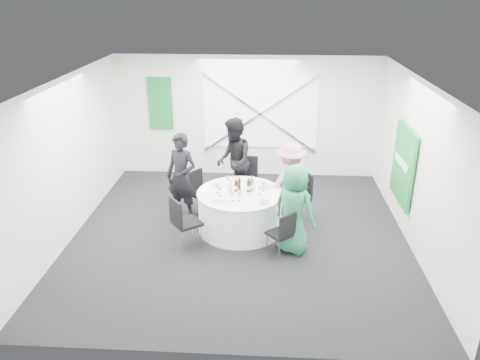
# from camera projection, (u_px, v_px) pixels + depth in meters

# --- Properties ---
(floor) EXTENTS (6.00, 6.00, 0.00)m
(floor) POSITION_uv_depth(u_px,v_px,m) (239.00, 235.00, 8.54)
(floor) COLOR black
(floor) RESTS_ON ground
(ceiling) EXTENTS (6.00, 6.00, 0.00)m
(ceiling) POSITION_uv_depth(u_px,v_px,m) (239.00, 81.00, 7.46)
(ceiling) COLOR white
(ceiling) RESTS_ON wall_back
(wall_back) EXTENTS (6.00, 0.00, 6.00)m
(wall_back) POSITION_uv_depth(u_px,v_px,m) (247.00, 117.00, 10.76)
(wall_back) COLOR silver
(wall_back) RESTS_ON floor
(wall_front) EXTENTS (6.00, 0.00, 6.00)m
(wall_front) POSITION_uv_depth(u_px,v_px,m) (223.00, 257.00, 5.24)
(wall_front) COLOR silver
(wall_front) RESTS_ON floor
(wall_left) EXTENTS (0.00, 6.00, 6.00)m
(wall_left) POSITION_uv_depth(u_px,v_px,m) (68.00, 159.00, 8.16)
(wall_left) COLOR silver
(wall_left) RESTS_ON floor
(wall_right) EXTENTS (0.00, 6.00, 6.00)m
(wall_right) POSITION_uv_depth(u_px,v_px,m) (418.00, 167.00, 7.83)
(wall_right) COLOR silver
(wall_right) RESTS_ON floor
(window_panel) EXTENTS (2.60, 0.03, 1.60)m
(window_panel) POSITION_uv_depth(u_px,v_px,m) (260.00, 113.00, 10.67)
(window_panel) COLOR silver
(window_panel) RESTS_ON wall_back
(window_brace_a) EXTENTS (2.63, 0.05, 1.84)m
(window_brace_a) POSITION_uv_depth(u_px,v_px,m) (260.00, 114.00, 10.63)
(window_brace_a) COLOR silver
(window_brace_a) RESTS_ON window_panel
(window_brace_b) EXTENTS (2.63, 0.05, 1.84)m
(window_brace_b) POSITION_uv_depth(u_px,v_px,m) (260.00, 114.00, 10.63)
(window_brace_b) COLOR silver
(window_brace_b) RESTS_ON window_panel
(green_banner) EXTENTS (0.55, 0.04, 1.20)m
(green_banner) POSITION_uv_depth(u_px,v_px,m) (160.00, 104.00, 10.71)
(green_banner) COLOR #125A20
(green_banner) RESTS_ON wall_back
(green_sign) EXTENTS (0.05, 1.20, 1.40)m
(green_sign) POSITION_uv_depth(u_px,v_px,m) (403.00, 165.00, 8.47)
(green_sign) COLOR #167E32
(green_sign) RESTS_ON wall_right
(banquet_table) EXTENTS (1.56, 1.56, 0.76)m
(banquet_table) POSITION_uv_depth(u_px,v_px,m) (240.00, 211.00, 8.58)
(banquet_table) COLOR white
(banquet_table) RESTS_ON floor
(chair_back) EXTENTS (0.48, 0.49, 0.99)m
(chair_back) POSITION_uv_depth(u_px,v_px,m) (247.00, 177.00, 9.57)
(chair_back) COLOR black
(chair_back) RESTS_ON floor
(chair_back_left) EXTENTS (0.55, 0.55, 0.86)m
(chair_back_left) POSITION_uv_depth(u_px,v_px,m) (199.00, 189.00, 9.21)
(chair_back_left) COLOR black
(chair_back_left) RESTS_ON floor
(chair_back_right) EXTENTS (0.57, 0.57, 0.94)m
(chair_back_right) POSITION_uv_depth(u_px,v_px,m) (301.00, 192.00, 8.93)
(chair_back_right) COLOR black
(chair_back_right) RESTS_ON floor
(chair_front_right) EXTENTS (0.52, 0.52, 0.81)m
(chair_front_right) POSITION_uv_depth(u_px,v_px,m) (283.00, 231.00, 7.69)
(chair_front_right) COLOR black
(chair_front_right) RESTS_ON floor
(chair_front_left) EXTENTS (0.60, 0.60, 0.94)m
(chair_front_left) POSITION_uv_depth(u_px,v_px,m) (182.00, 219.00, 7.91)
(chair_front_left) COLOR black
(chair_front_left) RESTS_ON floor
(person_man_back_left) EXTENTS (0.73, 0.61, 1.70)m
(person_man_back_left) POSITION_uv_depth(u_px,v_px,m) (182.00, 177.00, 8.87)
(person_man_back_left) COLOR black
(person_man_back_left) RESTS_ON floor
(person_man_back) EXTENTS (0.61, 0.94, 1.79)m
(person_man_back) POSITION_uv_depth(u_px,v_px,m) (234.00, 162.00, 9.50)
(person_man_back) COLOR black
(person_man_back) RESTS_ON floor
(person_woman_pink) EXTENTS (1.12, 0.87, 1.57)m
(person_woman_pink) POSITION_uv_depth(u_px,v_px,m) (290.00, 182.00, 8.78)
(person_woman_pink) COLOR #C37E91
(person_woman_pink) RESTS_ON floor
(person_woman_green) EXTENTS (0.91, 0.85, 1.57)m
(person_woman_green) POSITION_uv_depth(u_px,v_px,m) (294.00, 209.00, 7.75)
(person_woman_green) COLOR #217B4E
(person_woman_green) RESTS_ON floor
(plate_back) EXTENTS (0.25, 0.25, 0.01)m
(plate_back) POSITION_uv_depth(u_px,v_px,m) (244.00, 179.00, 8.97)
(plate_back) COLOR white
(plate_back) RESTS_ON banquet_table
(plate_back_left) EXTENTS (0.26, 0.26, 0.01)m
(plate_back_left) POSITION_uv_depth(u_px,v_px,m) (219.00, 184.00, 8.74)
(plate_back_left) COLOR white
(plate_back_left) RESTS_ON banquet_table
(plate_back_right) EXTENTS (0.25, 0.25, 0.04)m
(plate_back_right) POSITION_uv_depth(u_px,v_px,m) (267.00, 187.00, 8.62)
(plate_back_right) COLOR white
(plate_back_right) RESTS_ON banquet_table
(plate_front_right) EXTENTS (0.26, 0.26, 0.04)m
(plate_front_right) POSITION_uv_depth(u_px,v_px,m) (264.00, 202.00, 8.02)
(plate_front_right) COLOR white
(plate_front_right) RESTS_ON banquet_table
(plate_front_left) EXTENTS (0.26, 0.26, 0.01)m
(plate_front_left) POSITION_uv_depth(u_px,v_px,m) (217.00, 201.00, 8.06)
(plate_front_left) COLOR white
(plate_front_left) RESTS_ON banquet_table
(napkin) EXTENTS (0.20, 0.13, 0.05)m
(napkin) POSITION_uv_depth(u_px,v_px,m) (218.00, 199.00, 8.05)
(napkin) COLOR white
(napkin) RESTS_ON plate_front_left
(beer_bottle_a) EXTENTS (0.06, 0.06, 0.25)m
(beer_bottle_a) POSITION_uv_depth(u_px,v_px,m) (236.00, 186.00, 8.44)
(beer_bottle_a) COLOR #3A1A0A
(beer_bottle_a) RESTS_ON banquet_table
(beer_bottle_b) EXTENTS (0.06, 0.06, 0.25)m
(beer_bottle_b) POSITION_uv_depth(u_px,v_px,m) (239.00, 185.00, 8.51)
(beer_bottle_b) COLOR #3A1A0A
(beer_bottle_b) RESTS_ON banquet_table
(beer_bottle_c) EXTENTS (0.06, 0.06, 0.28)m
(beer_bottle_c) POSITION_uv_depth(u_px,v_px,m) (248.00, 187.00, 8.40)
(beer_bottle_c) COLOR #3A1A0A
(beer_bottle_c) RESTS_ON banquet_table
(beer_bottle_d) EXTENTS (0.06, 0.06, 0.26)m
(beer_bottle_d) POSITION_uv_depth(u_px,v_px,m) (239.00, 190.00, 8.27)
(beer_bottle_d) COLOR #3A1A0A
(beer_bottle_d) RESTS_ON banquet_table
(green_water_bottle) EXTENTS (0.08, 0.08, 0.29)m
(green_water_bottle) POSITION_uv_depth(u_px,v_px,m) (252.00, 185.00, 8.45)
(green_water_bottle) COLOR #3C9D52
(green_water_bottle) RESTS_ON banquet_table
(clear_water_bottle) EXTENTS (0.08, 0.08, 0.29)m
(clear_water_bottle) POSITION_uv_depth(u_px,v_px,m) (231.00, 189.00, 8.30)
(clear_water_bottle) COLOR silver
(clear_water_bottle) RESTS_ON banquet_table
(wine_glass_a) EXTENTS (0.07, 0.07, 0.17)m
(wine_glass_a) POSITION_uv_depth(u_px,v_px,m) (220.00, 189.00, 8.25)
(wine_glass_a) COLOR white
(wine_glass_a) RESTS_ON banquet_table
(wine_glass_b) EXTENTS (0.07, 0.07, 0.17)m
(wine_glass_b) POSITION_uv_depth(u_px,v_px,m) (239.00, 194.00, 8.05)
(wine_glass_b) COLOR white
(wine_glass_b) RESTS_ON banquet_table
(wine_glass_c) EXTENTS (0.07, 0.07, 0.17)m
(wine_glass_c) POSITION_uv_depth(u_px,v_px,m) (233.00, 194.00, 8.05)
(wine_glass_c) COLOR white
(wine_glass_c) RESTS_ON banquet_table
(wine_glass_d) EXTENTS (0.07, 0.07, 0.17)m
(wine_glass_d) POSITION_uv_depth(u_px,v_px,m) (217.00, 186.00, 8.37)
(wine_glass_d) COLOR white
(wine_glass_d) RESTS_ON banquet_table
(wine_glass_e) EXTENTS (0.07, 0.07, 0.17)m
(wine_glass_e) POSITION_uv_depth(u_px,v_px,m) (260.00, 188.00, 8.28)
(wine_glass_e) COLOR white
(wine_glass_e) RESTS_ON banquet_table
(wine_glass_f) EXTENTS (0.07, 0.07, 0.17)m
(wine_glass_f) POSITION_uv_depth(u_px,v_px,m) (228.00, 179.00, 8.68)
(wine_glass_f) COLOR white
(wine_glass_f) RESTS_ON banquet_table
(wine_glass_g) EXTENTS (0.07, 0.07, 0.17)m
(wine_glass_g) POSITION_uv_depth(u_px,v_px,m) (263.00, 184.00, 8.46)
(wine_glass_g) COLOR white
(wine_glass_g) RESTS_ON banquet_table
(fork_a) EXTENTS (0.08, 0.14, 0.01)m
(fork_a) POSITION_uv_depth(u_px,v_px,m) (272.00, 191.00, 8.46)
(fork_a) COLOR silver
(fork_a) RESTS_ON banquet_table
(knife_a) EXTENTS (0.09, 0.13, 0.01)m
(knife_a) POSITION_uv_depth(u_px,v_px,m) (261.00, 183.00, 8.82)
(knife_a) COLOR silver
(knife_a) RESTS_ON banquet_table
(fork_b) EXTENTS (0.15, 0.02, 0.01)m
(fork_b) POSITION_uv_depth(u_px,v_px,m) (250.00, 180.00, 8.93)
(fork_b) COLOR silver
(fork_b) RESTS_ON banquet_table
(knife_b) EXTENTS (0.15, 0.02, 0.01)m
(knife_b) POSITION_uv_depth(u_px,v_px,m) (235.00, 180.00, 8.95)
(knife_b) COLOR silver
(knife_b) RESTS_ON banquet_table
(fork_c) EXTENTS (0.08, 0.14, 0.01)m
(fork_c) POSITION_uv_depth(u_px,v_px,m) (219.00, 183.00, 8.82)
(fork_c) COLOR silver
(fork_c) RESTS_ON banquet_table
(knife_c) EXTENTS (0.10, 0.13, 0.01)m
(knife_c) POSITION_uv_depth(u_px,v_px,m) (211.00, 188.00, 8.61)
(knife_c) COLOR silver
(knife_c) RESTS_ON banquet_table
(fork_d) EXTENTS (0.10, 0.13, 0.01)m
(fork_d) POSITION_uv_depth(u_px,v_px,m) (258.00, 204.00, 7.98)
(fork_d) COLOR silver
(fork_d) RESTS_ON banquet_table
(knife_d) EXTENTS (0.11, 0.12, 0.01)m
(knife_d) POSITION_uv_depth(u_px,v_px,m) (269.00, 198.00, 8.19)
(knife_d) COLOR silver
(knife_d) RESTS_ON banquet_table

